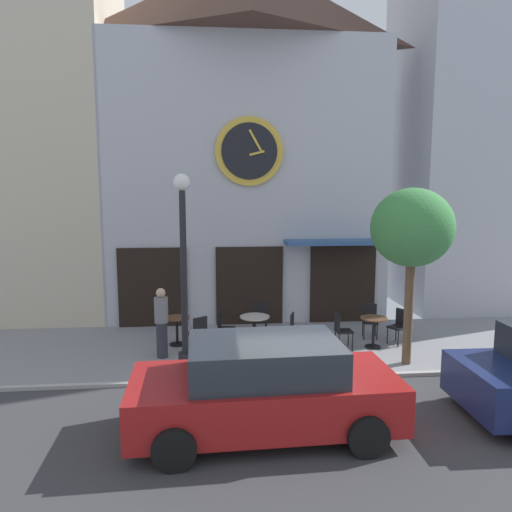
{
  "coord_description": "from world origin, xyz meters",
  "views": [
    {
      "loc": [
        -1.75,
        -9.33,
        3.94
      ],
      "look_at": [
        -0.7,
        2.18,
        2.33
      ],
      "focal_mm": 33.32,
      "sensor_mm": 36.0,
      "label": 1
    }
  ],
  "objects": [
    {
      "name": "pedestrian_grey",
      "position": [
        -2.98,
        1.67,
        0.86
      ],
      "size": [
        0.43,
        0.43,
        1.67
      ],
      "color": "#2D2D38",
      "rests_on": "ground_plane"
    },
    {
      "name": "street_lamp",
      "position": [
        -2.39,
        0.9,
        2.18
      ],
      "size": [
        0.36,
        0.36,
        4.29
      ],
      "color": "black",
      "rests_on": "ground_plane"
    },
    {
      "name": "cafe_chair_facing_wall",
      "position": [
        0.09,
        2.02,
        0.53
      ],
      "size": [
        0.51,
        0.51,
        0.9
      ],
      "color": "black",
      "rests_on": "ground_plane"
    },
    {
      "name": "cafe_table_center",
      "position": [
        2.24,
        1.9,
        0.53
      ],
      "size": [
        0.68,
        0.68,
        0.77
      ],
      "color": "black",
      "rests_on": "ground_plane"
    },
    {
      "name": "street_tree",
      "position": [
        2.62,
        0.75,
        3.09
      ],
      "size": [
        1.83,
        1.65,
        3.99
      ],
      "color": "brown",
      "rests_on": "ground_plane"
    },
    {
      "name": "cafe_table_center_right",
      "position": [
        -0.72,
        2.31,
        0.56
      ],
      "size": [
        0.76,
        0.76,
        0.77
      ],
      "color": "black",
      "rests_on": "ground_plane"
    },
    {
      "name": "clock_building",
      "position": [
        -0.7,
        5.71,
        5.64
      ],
      "size": [
        8.4,
        4.05,
        10.85
      ],
      "color": "#B2B2BC",
      "rests_on": "ground_plane"
    },
    {
      "name": "cafe_chair_near_tree",
      "position": [
        3.0,
        2.12,
        0.53
      ],
      "size": [
        0.55,
        0.55,
        0.9
      ],
      "color": "black",
      "rests_on": "ground_plane"
    },
    {
      "name": "ground_plane",
      "position": [
        0.0,
        -1.12,
        -0.02
      ],
      "size": [
        26.58,
        11.0,
        0.13
      ],
      "color": "gray"
    },
    {
      "name": "cafe_chair_by_entrance",
      "position": [
        1.39,
        1.87,
        0.53
      ],
      "size": [
        0.41,
        0.41,
        0.9
      ],
      "color": "black",
      "rests_on": "ground_plane"
    },
    {
      "name": "neighbor_building_left",
      "position": [
        -8.02,
        6.76,
        7.83
      ],
      "size": [
        6.39,
        4.8,
        15.66
      ],
      "color": "beige",
      "rests_on": "ground_plane"
    },
    {
      "name": "parked_car_red",
      "position": [
        -0.95,
        -2.05,
        0.76
      ],
      "size": [
        4.36,
        2.14,
        1.55
      ],
      "color": "maroon",
      "rests_on": "ground_plane"
    },
    {
      "name": "cafe_chair_near_lamp",
      "position": [
        2.42,
        2.74,
        0.53
      ],
      "size": [
        0.47,
        0.47,
        0.9
      ],
      "color": "black",
      "rests_on": "ground_plane"
    },
    {
      "name": "cafe_chair_curbside",
      "position": [
        -1.52,
        2.36,
        0.53
      ],
      "size": [
        0.46,
        0.46,
        0.9
      ],
      "color": "black",
      "rests_on": "ground_plane"
    },
    {
      "name": "cafe_chair_corner",
      "position": [
        -2.14,
        1.94,
        0.53
      ],
      "size": [
        0.55,
        0.55,
        0.9
      ],
      "color": "black",
      "rests_on": "ground_plane"
    },
    {
      "name": "neighbor_building_right",
      "position": [
        7.55,
        6.44,
        7.32
      ],
      "size": [
        5.77,
        4.15,
        14.64
      ],
      "color": "#B2B2BC",
      "rests_on": "ground_plane"
    },
    {
      "name": "cafe_table_rightmost",
      "position": [
        -2.7,
        2.55,
        0.49
      ],
      "size": [
        0.65,
        0.65,
        0.72
      ],
      "color": "black",
      "rests_on": "ground_plane"
    },
    {
      "name": "cafe_chair_left_end",
      "position": [
        -0.5,
        3.13,
        0.53
      ],
      "size": [
        0.47,
        0.47,
        0.9
      ],
      "color": "black",
      "rests_on": "ground_plane"
    }
  ]
}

